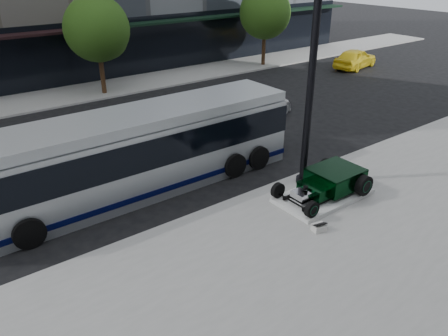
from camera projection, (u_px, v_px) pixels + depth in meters
ground at (214, 175)px, 17.08m from camera, size 120.00×120.00×0.00m
sidewalk_far at (83, 93)px, 27.13m from camera, size 70.00×4.00×0.12m
street_trees at (99, 31)px, 25.45m from camera, size 29.80×3.80×5.70m
display_plinth at (323, 196)px, 15.24m from camera, size 3.40×1.80×0.15m
hot_rod at (331, 180)px, 15.20m from camera, size 3.22×2.00×0.81m
info_plaque at (319, 227)px, 13.38m from camera, size 0.46×0.38×0.31m
lamppost at (311, 78)px, 14.59m from camera, size 0.47×0.47×8.53m
transit_bus at (137, 152)px, 15.45m from camera, size 12.12×2.88×2.92m
white_sedan at (257, 106)px, 22.73m from camera, size 5.00×3.04×1.36m
yellow_taxi at (355, 58)px, 32.94m from camera, size 4.62×2.61×1.48m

